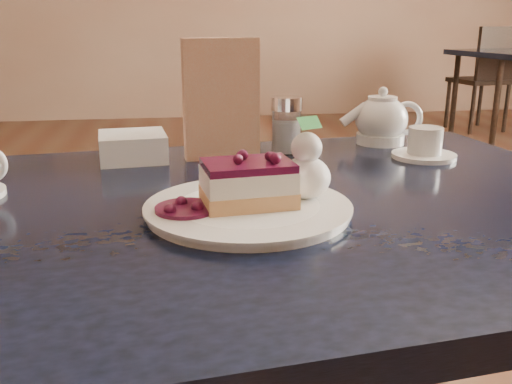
{
  "coord_description": "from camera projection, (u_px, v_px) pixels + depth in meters",
  "views": [
    {
      "loc": [
        -0.05,
        -0.74,
        0.95
      ],
      "look_at": [
        0.04,
        -0.13,
        0.76
      ],
      "focal_mm": 40.0,
      "sensor_mm": 36.0,
      "label": 1
    }
  ],
  "objects": [
    {
      "name": "main_table",
      "position": [
        240.0,
        253.0,
        0.79
      ],
      "size": [
        1.21,
        0.88,
        0.71
      ],
      "rotation": [
        0.0,
        0.0,
        0.11
      ],
      "color": "black",
      "rests_on": "ground"
    },
    {
      "name": "dessert_plate",
      "position": [
        248.0,
        209.0,
        0.72
      ],
      "size": [
        0.26,
        0.26,
        0.01
      ],
      "primitive_type": "cylinder",
      "color": "white",
      "rests_on": "main_table"
    },
    {
      "name": "cheesecake_slice",
      "position": [
        248.0,
        184.0,
        0.71
      ],
      "size": [
        0.12,
        0.09,
        0.06
      ],
      "rotation": [
        0.0,
        0.0,
        0.11
      ],
      "color": "tan",
      "rests_on": "dessert_plate"
    },
    {
      "name": "whipped_cream",
      "position": [
        306.0,
        177.0,
        0.74
      ],
      "size": [
        0.07,
        0.07,
        0.06
      ],
      "color": "white",
      "rests_on": "dessert_plate"
    },
    {
      "name": "berry_sauce",
      "position": [
        186.0,
        209.0,
        0.7
      ],
      "size": [
        0.08,
        0.08,
        0.01
      ],
      "primitive_type": "cylinder",
      "color": "#430D23",
      "rests_on": "dessert_plate"
    },
    {
      "name": "tea_set",
      "position": [
        389.0,
        126.0,
        1.1
      ],
      "size": [
        0.19,
        0.24,
        0.1
      ],
      "color": "white",
      "rests_on": "main_table"
    },
    {
      "name": "menu_card",
      "position": [
        221.0,
        100.0,
        0.99
      ],
      "size": [
        0.13,
        0.04,
        0.21
      ],
      "primitive_type": "cube",
      "rotation": [
        0.0,
        0.0,
        0.11
      ],
      "color": "beige",
      "rests_on": "main_table"
    },
    {
      "name": "sugar_shaker",
      "position": [
        286.0,
        125.0,
        1.04
      ],
      "size": [
        0.06,
        0.06,
        0.1
      ],
      "color": "white",
      "rests_on": "main_table"
    },
    {
      "name": "napkin_stack",
      "position": [
        133.0,
        147.0,
        1.0
      ],
      "size": [
        0.13,
        0.13,
        0.05
      ],
      "primitive_type": "cube",
      "rotation": [
        0.0,
        0.0,
        0.11
      ],
      "color": "white",
      "rests_on": "main_table"
    }
  ]
}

